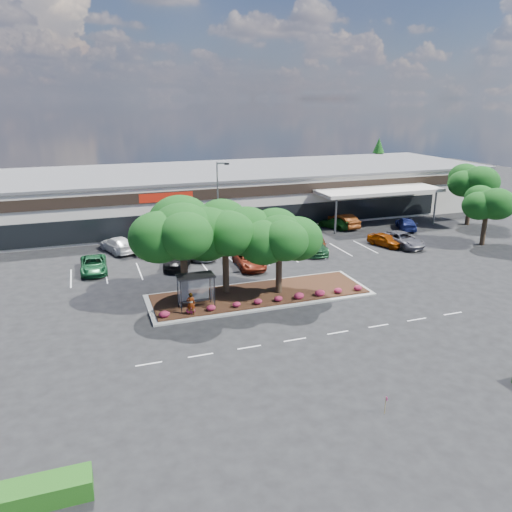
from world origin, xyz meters
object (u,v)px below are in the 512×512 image
object	(u,v)px
survey_stake	(386,403)
car_1	(179,258)
car_0	(94,265)
light_pole	(219,216)

from	to	relation	value
survey_stake	car_1	size ratio (longest dim) A/B	0.18
survey_stake	car_0	bearing A→B (deg)	115.36
light_pole	car_0	distance (m)	12.66
light_pole	car_1	world-z (taller)	light_pole
light_pole	survey_stake	distance (m)	28.30
light_pole	car_0	size ratio (longest dim) A/B	1.89
car_0	light_pole	bearing A→B (deg)	2.99
light_pole	car_1	size ratio (longest dim) A/B	1.77
light_pole	survey_stake	xyz separation A→B (m)	(0.95, -28.05, -3.60)
car_0	car_1	distance (m)	7.81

